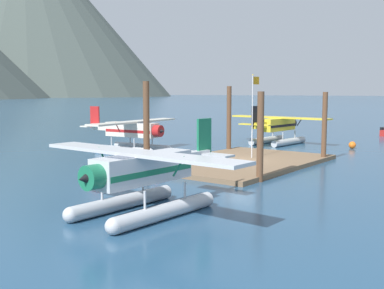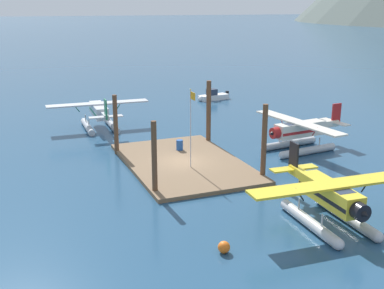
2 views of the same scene
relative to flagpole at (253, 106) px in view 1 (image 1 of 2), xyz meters
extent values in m
plane|color=navy|center=(-1.70, 0.02, -4.08)|extent=(1200.00, 1200.00, 0.00)
cube|color=brown|center=(-1.70, 0.02, -3.93)|extent=(13.75, 8.77, 0.30)
cylinder|color=brown|center=(-6.61, -4.28, -1.51)|extent=(0.39, 0.39, 5.14)
cylinder|color=brown|center=(3.49, -4.03, -1.53)|extent=(0.37, 0.37, 5.11)
cylinder|color=brown|center=(-6.69, 4.39, -1.17)|extent=(0.43, 0.43, 5.82)
cylinder|color=brown|center=(3.46, 4.33, -1.29)|extent=(0.39, 0.39, 5.59)
cylinder|color=silver|center=(-0.12, 0.00, -0.79)|extent=(0.08, 0.08, 5.99)
cube|color=orange|center=(0.33, 0.00, 1.85)|extent=(0.90, 0.03, 0.56)
sphere|color=gold|center=(-0.12, 0.00, 2.25)|extent=(0.10, 0.10, 0.10)
cylinder|color=#1E4C99|center=(-4.71, 0.80, -3.34)|extent=(0.58, 0.58, 0.88)
torus|color=#1E4C99|center=(-4.71, 0.80, -3.34)|extent=(0.62, 0.62, 0.04)
sphere|color=orange|center=(12.48, -3.15, -3.76)|extent=(0.64, 0.64, 0.64)
cone|color=#424C47|center=(289.41, 461.75, 91.70)|extent=(327.60, 327.60, 191.57)
cylinder|color=#B7BABF|center=(-0.29, 10.98, -3.76)|extent=(1.24, 5.64, 0.64)
sphere|color=#B7BABF|center=(0.01, 8.20, -3.76)|extent=(0.64, 0.64, 0.64)
cylinder|color=#B7BABF|center=(-2.77, 10.71, -3.76)|extent=(1.24, 5.64, 0.64)
sphere|color=#B7BABF|center=(-2.47, 7.93, -3.76)|extent=(0.64, 0.64, 0.64)
cylinder|color=#B7BABF|center=(-0.16, 9.79, -3.09)|extent=(0.10, 0.10, 0.70)
cylinder|color=#B7BABF|center=(-0.42, 12.17, -3.09)|extent=(0.10, 0.10, 0.70)
cylinder|color=#B7BABF|center=(-2.64, 9.52, -3.09)|extent=(0.10, 0.10, 0.70)
cylinder|color=#B7BABF|center=(-2.90, 11.91, -3.09)|extent=(0.10, 0.10, 0.70)
cube|color=silver|center=(-1.53, 10.85, -2.14)|extent=(1.75, 4.91, 1.20)
cube|color=#B21E1E|center=(-1.53, 10.85, -2.24)|extent=(1.76, 4.81, 0.24)
cube|color=#283347|center=(-1.41, 9.77, -1.81)|extent=(1.17, 1.21, 0.56)
cube|color=silver|center=(-1.50, 10.55, -1.47)|extent=(10.49, 2.51, 0.14)
cylinder|color=#B21E1E|center=(0.69, 10.79, -1.81)|extent=(0.63, 0.15, 0.84)
cylinder|color=#B21E1E|center=(-3.69, 10.31, -1.81)|extent=(0.63, 0.15, 0.84)
cylinder|color=#B21E1E|center=(-1.24, 8.16, -2.14)|extent=(1.02, 0.70, 0.96)
cone|color=black|center=(-1.19, 7.72, -2.14)|extent=(0.40, 0.39, 0.36)
cube|color=silver|center=(-1.88, 14.08, -2.04)|extent=(0.67, 2.23, 0.56)
cube|color=#B21E1E|center=(-1.98, 14.97, -1.19)|extent=(0.23, 1.01, 1.90)
cube|color=silver|center=(-1.97, 14.87, -1.94)|extent=(3.27, 1.14, 0.10)
cylinder|color=#B7BABF|center=(11.75, 5.19, -3.76)|extent=(5.63, 0.93, 0.64)
sphere|color=#B7BABF|center=(14.55, 5.05, -3.76)|extent=(0.64, 0.64, 0.64)
cylinder|color=#B7BABF|center=(11.62, 2.69, -3.76)|extent=(5.63, 0.93, 0.64)
sphere|color=#B7BABF|center=(14.42, 2.55, -3.76)|extent=(0.64, 0.64, 0.64)
cylinder|color=#B7BABF|center=(12.95, 5.13, -3.09)|extent=(0.10, 0.10, 0.70)
cylinder|color=#B7BABF|center=(10.55, 5.25, -3.09)|extent=(0.10, 0.10, 0.70)
cylinder|color=#B7BABF|center=(12.82, 2.63, -3.09)|extent=(0.10, 0.10, 0.70)
cylinder|color=#B7BABF|center=(10.43, 2.75, -3.09)|extent=(0.10, 0.10, 0.70)
cube|color=yellow|center=(11.69, 3.94, -2.14)|extent=(4.86, 1.49, 1.20)
cube|color=black|center=(11.69, 3.94, -2.24)|extent=(4.76, 1.50, 0.24)
cube|color=#283347|center=(12.77, 3.89, -1.81)|extent=(1.15, 1.11, 0.56)
cube|color=yellow|center=(11.99, 3.93, -1.47)|extent=(1.93, 10.46, 0.14)
cylinder|color=black|center=(12.10, 6.12, -1.81)|extent=(0.11, 0.63, 0.84)
cylinder|color=black|center=(11.87, 1.73, -1.81)|extent=(0.11, 0.63, 0.84)
cylinder|color=black|center=(14.38, 3.80, -2.14)|extent=(0.65, 0.99, 0.96)
cone|color=black|center=(14.83, 3.78, -2.14)|extent=(0.37, 0.38, 0.36)
cube|color=yellow|center=(8.44, 4.11, -2.04)|extent=(2.22, 0.55, 0.56)
cube|color=black|center=(7.54, 4.15, -1.19)|extent=(1.00, 0.17, 1.90)
cube|color=yellow|center=(7.64, 4.15, -1.94)|extent=(0.96, 3.24, 0.10)
cylinder|color=#B7BABF|center=(-15.90, -5.17, -3.76)|extent=(5.62, 0.81, 0.64)
sphere|color=#B7BABF|center=(-18.70, -5.09, -3.76)|extent=(0.64, 0.64, 0.64)
cylinder|color=#B7BABF|center=(-15.83, -2.67, -3.76)|extent=(5.62, 0.81, 0.64)
sphere|color=#B7BABF|center=(-18.63, -2.59, -3.76)|extent=(0.64, 0.64, 0.64)
cylinder|color=#B7BABF|center=(-17.10, -5.14, -3.09)|extent=(0.10, 0.10, 0.70)
cylinder|color=#B7BABF|center=(-14.70, -5.21, -3.09)|extent=(0.10, 0.10, 0.70)
cylinder|color=#B7BABF|center=(-17.03, -2.64, -3.09)|extent=(0.10, 0.10, 0.70)
cylinder|color=#B7BABF|center=(-14.63, -2.71, -3.09)|extent=(0.10, 0.10, 0.70)
cube|color=silver|center=(-15.87, -3.92, -2.14)|extent=(4.84, 1.38, 1.20)
cube|color=#196B47|center=(-15.87, -3.92, -2.24)|extent=(4.74, 1.40, 0.24)
cube|color=#283347|center=(-16.94, -3.89, -1.81)|extent=(1.13, 1.09, 0.56)
cube|color=silver|center=(-16.17, -3.91, -1.47)|extent=(1.71, 10.44, 0.14)
cylinder|color=#196B47|center=(-16.23, -6.11, -1.81)|extent=(0.10, 0.62, 0.84)
cylinder|color=#196B47|center=(-16.10, -1.72, -1.81)|extent=(0.10, 0.62, 0.84)
cylinder|color=#196B47|center=(-18.56, -3.84, -2.14)|extent=(0.63, 0.98, 0.96)
cone|color=black|center=(-19.01, -3.83, -2.14)|extent=(0.36, 0.37, 0.36)
cube|color=silver|center=(-12.62, -4.02, -2.04)|extent=(2.21, 0.51, 0.56)
cube|color=#196B47|center=(-11.72, -4.05, -1.19)|extent=(1.00, 0.15, 1.90)
cube|color=silver|center=(-11.82, -4.05, -1.94)|extent=(0.90, 3.22, 0.10)
cube|color=black|center=(27.09, -1.68, -3.48)|extent=(0.43, 0.41, 0.80)
camera|label=1|loc=(-30.10, -17.31, 1.03)|focal=44.16mm
camera|label=2|loc=(32.47, -12.94, 8.22)|focal=44.73mm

